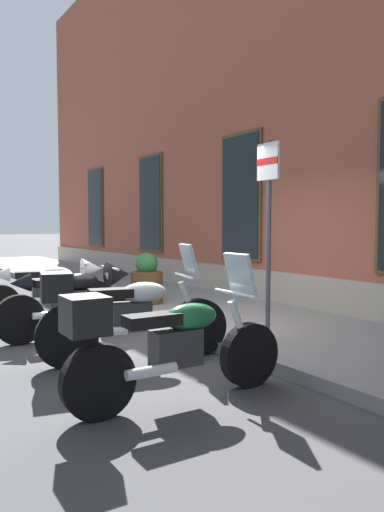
# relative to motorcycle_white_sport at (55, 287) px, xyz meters

# --- Properties ---
(ground_plane) EXTENTS (140.00, 140.00, 0.00)m
(ground_plane) POSITION_rel_motorcycle_white_sport_xyz_m (2.06, 0.97, -0.55)
(ground_plane) COLOR #38383A
(sidewalk) EXTENTS (32.12, 2.75, 0.14)m
(sidewalk) POSITION_rel_motorcycle_white_sport_xyz_m (2.06, 2.34, -0.48)
(sidewalk) COLOR slate
(sidewalk) RESTS_ON ground_plane
(motorcycle_white_sport) EXTENTS (0.69, 2.09, 1.00)m
(motorcycle_white_sport) POSITION_rel_motorcycle_white_sport_xyz_m (0.00, 0.00, 0.00)
(motorcycle_white_sport) COLOR black
(motorcycle_white_sport) RESTS_ON ground_plane
(motorcycle_black_sport) EXTENTS (0.62, 2.09, 1.02)m
(motorcycle_black_sport) POSITION_rel_motorcycle_white_sport_xyz_m (1.37, -0.10, 0.01)
(motorcycle_black_sport) COLOR black
(motorcycle_black_sport) RESTS_ON ground_plane
(motorcycle_silver_touring) EXTENTS (0.85, 2.18, 1.33)m
(motorcycle_silver_touring) POSITION_rel_motorcycle_white_sport_xyz_m (2.82, -0.09, 0.01)
(motorcycle_silver_touring) COLOR black
(motorcycle_silver_touring) RESTS_ON ground_plane
(motorcycle_green_touring) EXTENTS (0.62, 2.15, 1.30)m
(motorcycle_green_touring) POSITION_rel_motorcycle_white_sport_xyz_m (4.21, -0.35, -0.01)
(motorcycle_green_touring) COLOR black
(motorcycle_green_touring) RESTS_ON ground_plane
(parking_sign) EXTENTS (0.36, 0.07, 2.42)m
(parking_sign) POSITION_rel_motorcycle_white_sport_xyz_m (3.37, 1.54, 1.16)
(parking_sign) COLOR #4C4C51
(parking_sign) RESTS_ON sidewalk
(barrel_planter) EXTENTS (0.61, 0.61, 0.91)m
(barrel_planter) POSITION_rel_motorcycle_white_sport_xyz_m (0.04, 1.66, -0.02)
(barrel_planter) COLOR brown
(barrel_planter) RESTS_ON sidewalk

